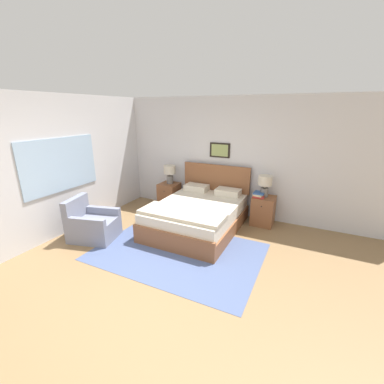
{
  "coord_description": "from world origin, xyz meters",
  "views": [
    {
      "loc": [
        1.81,
        -2.16,
        2.31
      ],
      "look_at": [
        -0.12,
        1.78,
        0.9
      ],
      "focal_mm": 24.0,
      "sensor_mm": 36.0,
      "label": 1
    }
  ],
  "objects_px": {
    "armchair": "(92,225)",
    "table_lamp_near_window": "(170,172)",
    "table_lamp_by_door": "(265,183)",
    "nightstand_near_window": "(169,195)",
    "bed": "(198,215)",
    "nightstand_by_door": "(263,211)"
  },
  "relations": [
    {
      "from": "nightstand_near_window",
      "to": "nightstand_by_door",
      "type": "xyz_separation_m",
      "value": [
        2.28,
        0.0,
        0.0
      ]
    },
    {
      "from": "nightstand_near_window",
      "to": "table_lamp_by_door",
      "type": "distance_m",
      "value": 2.34
    },
    {
      "from": "nightstand_by_door",
      "to": "table_lamp_near_window",
      "type": "height_order",
      "value": "table_lamp_near_window"
    },
    {
      "from": "bed",
      "to": "nightstand_near_window",
      "type": "relative_size",
      "value": 3.44
    },
    {
      "from": "nightstand_near_window",
      "to": "nightstand_by_door",
      "type": "height_order",
      "value": "same"
    },
    {
      "from": "bed",
      "to": "nightstand_near_window",
      "type": "height_order",
      "value": "bed"
    },
    {
      "from": "armchair",
      "to": "table_lamp_near_window",
      "type": "bearing_deg",
      "value": 152.29
    },
    {
      "from": "nightstand_near_window",
      "to": "table_lamp_by_door",
      "type": "relative_size",
      "value": 1.36
    },
    {
      "from": "armchair",
      "to": "nightstand_near_window",
      "type": "relative_size",
      "value": 1.54
    },
    {
      "from": "armchair",
      "to": "nightstand_by_door",
      "type": "bearing_deg",
      "value": 111.83
    },
    {
      "from": "table_lamp_near_window",
      "to": "nightstand_by_door",
      "type": "bearing_deg",
      "value": -0.55
    },
    {
      "from": "bed",
      "to": "table_lamp_by_door",
      "type": "xyz_separation_m",
      "value": [
        1.13,
        0.82,
        0.59
      ]
    },
    {
      "from": "table_lamp_near_window",
      "to": "table_lamp_by_door",
      "type": "xyz_separation_m",
      "value": [
        2.25,
        0.0,
        0.0
      ]
    },
    {
      "from": "armchair",
      "to": "bed",
      "type": "bearing_deg",
      "value": 113.09
    },
    {
      "from": "nightstand_near_window",
      "to": "table_lamp_near_window",
      "type": "bearing_deg",
      "value": 54.07
    },
    {
      "from": "armchair",
      "to": "table_lamp_near_window",
      "type": "xyz_separation_m",
      "value": [
        0.47,
        2.06,
        0.63
      ]
    },
    {
      "from": "table_lamp_by_door",
      "to": "nightstand_by_door",
      "type": "bearing_deg",
      "value": -56.37
    },
    {
      "from": "table_lamp_near_window",
      "to": "bed",
      "type": "bearing_deg",
      "value": -35.95
    },
    {
      "from": "bed",
      "to": "table_lamp_near_window",
      "type": "bearing_deg",
      "value": 144.05
    },
    {
      "from": "armchair",
      "to": "table_lamp_near_window",
      "type": "relative_size",
      "value": 2.09
    },
    {
      "from": "armchair",
      "to": "nightstand_near_window",
      "type": "height_order",
      "value": "armchair"
    },
    {
      "from": "nightstand_near_window",
      "to": "nightstand_by_door",
      "type": "distance_m",
      "value": 2.28
    }
  ]
}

